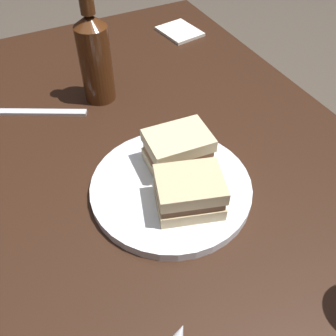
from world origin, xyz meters
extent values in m
plane|color=#4C4238|center=(0.00, 0.00, 0.00)|extent=(6.00, 6.00, 0.00)
cube|color=black|center=(0.00, 0.00, 0.35)|extent=(1.25, 0.77, 0.70)
cylinder|color=white|center=(-0.05, 0.01, 0.71)|extent=(0.27, 0.27, 0.02)
cube|color=#CCB284|center=(-0.10, 0.01, 0.73)|extent=(0.11, 0.12, 0.02)
cube|color=brown|center=(-0.10, 0.01, 0.75)|extent=(0.10, 0.11, 0.01)
cube|color=#CCB284|center=(-0.10, 0.01, 0.77)|extent=(0.11, 0.12, 0.02)
cube|color=beige|center=(-0.01, -0.02, 0.73)|extent=(0.08, 0.11, 0.02)
cube|color=#8C5B3D|center=(-0.01, -0.02, 0.75)|extent=(0.08, 0.10, 0.02)
cube|color=beige|center=(-0.01, -0.02, 0.77)|extent=(0.08, 0.11, 0.02)
cube|color=#AD702D|center=(-0.07, -0.02, 0.73)|extent=(0.03, 0.04, 0.02)
cube|color=gold|center=(-0.04, -0.02, 0.73)|extent=(0.02, 0.04, 0.02)
cube|color=gold|center=(-0.02, -0.03, 0.73)|extent=(0.06, 0.04, 0.02)
cube|color=#AD702D|center=(-0.03, -0.02, 0.73)|extent=(0.06, 0.05, 0.02)
cube|color=#AD702D|center=(-0.11, -0.02, 0.73)|extent=(0.04, 0.04, 0.02)
cylinder|color=#47230F|center=(0.26, 0.03, 0.78)|extent=(0.06, 0.06, 0.16)
cone|color=#47230F|center=(0.26, 0.03, 0.88)|extent=(0.06, 0.06, 0.02)
cube|color=silver|center=(0.44, -0.26, 0.71)|extent=(0.12, 0.11, 0.01)
cube|color=silver|center=(0.26, 0.15, 0.71)|extent=(0.10, 0.17, 0.01)
camera|label=1|loc=(-0.42, 0.20, 1.19)|focal=40.48mm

